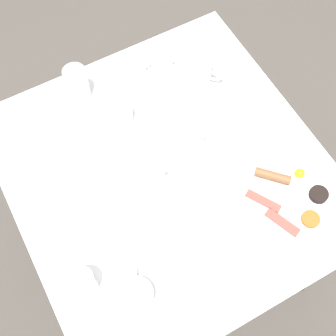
# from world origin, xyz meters

# --- Properties ---
(ground_plane) EXTENTS (8.00, 8.00, 0.00)m
(ground_plane) POSITION_xyz_m (0.00, 0.00, 0.00)
(ground_plane) COLOR #4C4742
(table) EXTENTS (0.91, 0.95, 0.75)m
(table) POSITION_xyz_m (0.00, 0.00, 0.67)
(table) COLOR white
(table) RESTS_ON ground_plane
(breakfast_plate) EXTENTS (0.31, 0.31, 0.04)m
(breakfast_plate) POSITION_xyz_m (0.27, -0.25, 0.76)
(breakfast_plate) COLOR white
(breakfast_plate) RESTS_ON table
(teapot_near) EXTENTS (0.13, 0.17, 0.12)m
(teapot_near) POSITION_xyz_m (0.24, 0.27, 0.80)
(teapot_near) COLOR white
(teapot_near) RESTS_ON table
(teapot_far) EXTENTS (0.20, 0.12, 0.12)m
(teapot_far) POSITION_xyz_m (0.06, 0.01, 0.80)
(teapot_far) COLOR white
(teapot_far) RESTS_ON table
(teacup_with_saucer_left) EXTENTS (0.16, 0.16, 0.07)m
(teacup_with_saucer_left) POSITION_xyz_m (-0.05, 0.23, 0.78)
(teacup_with_saucer_left) COLOR white
(teacup_with_saucer_left) RESTS_ON table
(teacup_with_saucer_right) EXTENTS (0.16, 0.16, 0.07)m
(teacup_with_saucer_right) POSITION_xyz_m (-0.25, -0.29, 0.78)
(teacup_with_saucer_right) COLOR white
(teacup_with_saucer_right) RESTS_ON table
(water_glass_tall) EXTENTS (0.07, 0.07, 0.12)m
(water_glass_tall) POSITION_xyz_m (-0.12, 0.38, 0.81)
(water_glass_tall) COLOR white
(water_glass_tall) RESTS_ON table
(water_glass_short) EXTENTS (0.07, 0.07, 0.10)m
(water_glass_short) POSITION_xyz_m (-0.36, -0.20, 0.80)
(water_glass_short) COLOR white
(water_glass_short) RESTS_ON table
(creamer_jug) EXTENTS (0.09, 0.06, 0.06)m
(creamer_jug) POSITION_xyz_m (0.08, 0.37, 0.78)
(creamer_jug) COLOR white
(creamer_jug) RESTS_ON table
(napkin_folded) EXTENTS (0.15, 0.17, 0.01)m
(napkin_folded) POSITION_xyz_m (-0.31, 0.08, 0.75)
(napkin_folded) COLOR white
(napkin_folded) RESTS_ON table
(fork_by_plate) EXTENTS (0.17, 0.03, 0.00)m
(fork_by_plate) POSITION_xyz_m (-0.33, 0.31, 0.75)
(fork_by_plate) COLOR silver
(fork_by_plate) RESTS_ON table
(knife_by_plate) EXTENTS (0.20, 0.05, 0.00)m
(knife_by_plate) POSITION_xyz_m (-0.02, -0.31, 0.75)
(knife_by_plate) COLOR silver
(knife_by_plate) RESTS_ON table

